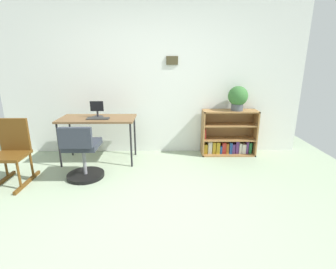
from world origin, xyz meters
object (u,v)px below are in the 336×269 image
at_px(keyboard, 98,118).
at_px(office_chair, 82,155).
at_px(desk, 98,121).
at_px(rocking_chair, 12,151).
at_px(potted_plant_on_shelf, 238,97).
at_px(monitor, 97,110).
at_px(bookshelf_low, 228,135).

relative_size(keyboard, office_chair, 0.43).
relative_size(desk, office_chair, 1.48).
bearing_deg(rocking_chair, desk, 37.04).
height_order(rocking_chair, potted_plant_on_shelf, potted_plant_on_shelf).
bearing_deg(monitor, bookshelf_low, 6.80).
bearing_deg(rocking_chair, bookshelf_low, 18.17).
height_order(keyboard, bookshelf_low, bookshelf_low).
relative_size(rocking_chair, potted_plant_on_shelf, 2.12).
relative_size(desk, potted_plant_on_shelf, 2.90).
relative_size(monitor, rocking_chair, 0.30).
bearing_deg(keyboard, bookshelf_low, 10.42).
bearing_deg(bookshelf_low, potted_plant_on_shelf, -25.40).
distance_m(office_chair, rocking_chair, 0.92).
xyz_separation_m(office_chair, potted_plant_on_shelf, (2.35, 0.92, 0.66)).
xyz_separation_m(desk, monitor, (-0.00, 0.04, 0.17)).
distance_m(keyboard, potted_plant_on_shelf, 2.30).
distance_m(rocking_chair, potted_plant_on_shelf, 3.46).
distance_m(desk, keyboard, 0.12).
relative_size(desk, rocking_chair, 1.37).
height_order(desk, office_chair, office_chair).
distance_m(desk, potted_plant_on_shelf, 2.33).
distance_m(keyboard, bookshelf_low, 2.22).
distance_m(bookshelf_low, potted_plant_on_shelf, 0.69).
height_order(keyboard, office_chair, office_chair).
relative_size(keyboard, potted_plant_on_shelf, 0.84).
bearing_deg(bookshelf_low, office_chair, -156.62).
height_order(monitor, rocking_chair, monitor).
distance_m(monitor, bookshelf_low, 2.26).
xyz_separation_m(desk, potted_plant_on_shelf, (2.29, 0.25, 0.34)).
relative_size(office_chair, potted_plant_on_shelf, 1.96).
relative_size(bookshelf_low, potted_plant_on_shelf, 2.28).
distance_m(monitor, keyboard, 0.18).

